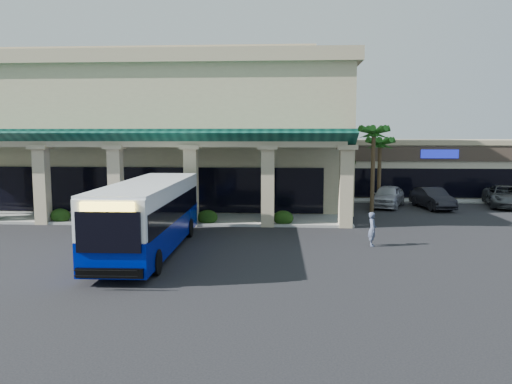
# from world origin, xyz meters

# --- Properties ---
(ground) EXTENTS (110.00, 110.00, 0.00)m
(ground) POSITION_xyz_m (0.00, 0.00, 0.00)
(ground) COLOR black
(main_building) EXTENTS (30.80, 14.80, 11.35)m
(main_building) POSITION_xyz_m (-8.00, 16.00, 5.67)
(main_building) COLOR #C0B189
(main_building) RESTS_ON ground
(arcade) EXTENTS (30.00, 6.20, 5.70)m
(arcade) POSITION_xyz_m (-8.00, 6.80, 2.85)
(arcade) COLOR #093A2F
(arcade) RESTS_ON ground
(strip_mall) EXTENTS (22.50, 12.50, 4.90)m
(strip_mall) POSITION_xyz_m (18.00, 24.00, 2.45)
(strip_mall) COLOR beige
(strip_mall) RESTS_ON ground
(palm_0) EXTENTS (2.40, 2.40, 6.60)m
(palm_0) POSITION_xyz_m (8.50, 11.00, 3.30)
(palm_0) COLOR #1D5A18
(palm_0) RESTS_ON ground
(palm_1) EXTENTS (2.40, 2.40, 5.80)m
(palm_1) POSITION_xyz_m (9.50, 14.00, 2.90)
(palm_1) COLOR #1D5A18
(palm_1) RESTS_ON ground
(broadleaf_tree) EXTENTS (2.60, 2.60, 4.81)m
(broadleaf_tree) POSITION_xyz_m (7.50, 19.00, 2.41)
(broadleaf_tree) COLOR black
(broadleaf_tree) RESTS_ON ground
(transit_bus) EXTENTS (2.87, 11.53, 3.21)m
(transit_bus) POSITION_xyz_m (-3.63, -1.57, 1.60)
(transit_bus) COLOR #000F8F
(transit_bus) RESTS_ON ground
(pedestrian) EXTENTS (0.43, 0.62, 1.64)m
(pedestrian) POSITION_xyz_m (6.71, 0.29, 0.82)
(pedestrian) COLOR #46506B
(pedestrian) RESTS_ON ground
(car_silver) EXTENTS (3.55, 5.17, 1.63)m
(car_silver) POSITION_xyz_m (10.10, 13.65, 0.82)
(car_silver) COLOR #AFAFB8
(car_silver) RESTS_ON ground
(car_white) EXTENTS (2.36, 4.81, 1.52)m
(car_white) POSITION_xyz_m (13.17, 13.02, 0.76)
(car_white) COLOR black
(car_white) RESTS_ON ground
(car_gray) EXTENTS (3.79, 6.12, 1.58)m
(car_gray) POSITION_xyz_m (18.88, 14.22, 0.79)
(car_gray) COLOR #464A4F
(car_gray) RESTS_ON ground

